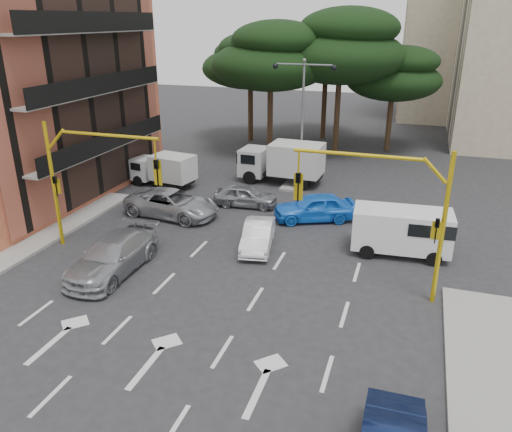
{
  "coord_description": "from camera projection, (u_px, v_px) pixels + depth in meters",
  "views": [
    {
      "loc": [
        7.31,
        -16.15,
        10.28
      ],
      "look_at": [
        0.52,
        4.59,
        1.6
      ],
      "focal_mm": 35.0,
      "sensor_mm": 36.0,
      "label": 1
    }
  ],
  "objects": [
    {
      "name": "car_silver_cross_a",
      "position": [
        172.0,
        203.0,
        27.58
      ],
      "size": [
        5.5,
        2.97,
        1.47
      ],
      "primitive_type": "imported",
      "rotation": [
        0.0,
        0.0,
        1.47
      ],
      "color": "#9EA0A5",
      "rests_on": "ground"
    },
    {
      "name": "apartment_beige_far",
      "position": [
        486.0,
        38.0,
        52.2
      ],
      "size": [
        16.2,
        12.15,
        16.7
      ],
      "color": "tan",
      "rests_on": "ground"
    },
    {
      "name": "car_silver_cross_b",
      "position": [
        246.0,
        196.0,
        29.08
      ],
      "size": [
        3.82,
        1.81,
        1.26
      ],
      "primitive_type": "imported",
      "rotation": [
        0.0,
        0.0,
        1.66
      ],
      "color": "gray",
      "rests_on": "ground"
    },
    {
      "name": "median_strip",
      "position": [
        300.0,
        178.0,
        34.27
      ],
      "size": [
        1.4,
        6.0,
        0.15
      ],
      "primitive_type": "cube",
      "color": "gray",
      "rests_on": "ground"
    },
    {
      "name": "pine_left_near",
      "position": [
        271.0,
        56.0,
        37.89
      ],
      "size": [
        9.15,
        9.15,
        10.23
      ],
      "color": "#382616",
      "rests_on": "ground"
    },
    {
      "name": "box_truck_a",
      "position": [
        163.0,
        170.0,
        32.42
      ],
      "size": [
        4.6,
        2.5,
        2.15
      ],
      "primitive_type": null,
      "rotation": [
        0.0,
        0.0,
        1.41
      ],
      "color": "silver",
      "rests_on": "ground"
    },
    {
      "name": "pine_left_far",
      "position": [
        251.0,
        60.0,
        42.55
      ],
      "size": [
        8.32,
        8.32,
        9.3
      ],
      "color": "#382616",
      "rests_on": "ground"
    },
    {
      "name": "signal_mast_right",
      "position": [
        395.0,
        203.0,
        18.53
      ],
      "size": [
        5.79,
        0.37,
        6.0
      ],
      "color": "gold",
      "rests_on": "ground"
    },
    {
      "name": "ground",
      "position": [
        209.0,
        291.0,
        20.17
      ],
      "size": [
        120.0,
        120.0,
        0.0
      ],
      "primitive_type": "plane",
      "color": "#28282B",
      "rests_on": "ground"
    },
    {
      "name": "van_white",
      "position": [
        401.0,
        232.0,
        23.0
      ],
      "size": [
        4.53,
        2.3,
        2.2
      ],
      "primitive_type": null,
      "rotation": [
        0.0,
        0.0,
        -1.5
      ],
      "color": "white",
      "rests_on": "ground"
    },
    {
      "name": "pine_center",
      "position": [
        342.0,
        46.0,
        37.96
      ],
      "size": [
        9.98,
        9.98,
        11.16
      ],
      "color": "#382616",
      "rests_on": "ground"
    },
    {
      "name": "car_blue_compact",
      "position": [
        315.0,
        207.0,
        27.0
      ],
      "size": [
        4.73,
        3.39,
        1.5
      ],
      "primitive_type": "imported",
      "rotation": [
        0.0,
        0.0,
        -1.15
      ],
      "color": "blue",
      "rests_on": "ground"
    },
    {
      "name": "pine_right",
      "position": [
        395.0,
        73.0,
        39.33
      ],
      "size": [
        7.49,
        7.49,
        8.37
      ],
      "color": "#382616",
      "rests_on": "ground"
    },
    {
      "name": "car_silver_wagon",
      "position": [
        113.0,
        256.0,
        21.46
      ],
      "size": [
        2.14,
        5.27,
        1.53
      ],
      "primitive_type": "imported",
      "rotation": [
        0.0,
        0.0,
        -0.0
      ],
      "color": "#96989D",
      "rests_on": "ground"
    },
    {
      "name": "street_lamp_center",
      "position": [
        303.0,
        99.0,
        32.3
      ],
      "size": [
        4.16,
        0.36,
        7.77
      ],
      "color": "slate",
      "rests_on": "median_strip"
    },
    {
      "name": "pine_back",
      "position": [
        327.0,
        51.0,
        43.21
      ],
      "size": [
        9.15,
        9.15,
        10.23
      ],
      "color": "#382616",
      "rests_on": "ground"
    },
    {
      "name": "car_white_hatch",
      "position": [
        258.0,
        235.0,
        23.8
      ],
      "size": [
        2.0,
        3.96,
        1.25
      ],
      "primitive_type": "imported",
      "rotation": [
        0.0,
        0.0,
        0.19
      ],
      "color": "white",
      "rests_on": "ground"
    },
    {
      "name": "signal_mast_left",
      "position": [
        84.0,
        171.0,
        22.46
      ],
      "size": [
        5.79,
        0.37,
        6.0
      ],
      "color": "gold",
      "rests_on": "ground"
    },
    {
      "name": "box_truck_b",
      "position": [
        282.0,
        163.0,
        32.96
      ],
      "size": [
        5.66,
        2.58,
        2.74
      ],
      "primitive_type": null,
      "rotation": [
        0.0,
        0.0,
        1.53
      ],
      "color": "silver",
      "rests_on": "ground"
    }
  ]
}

